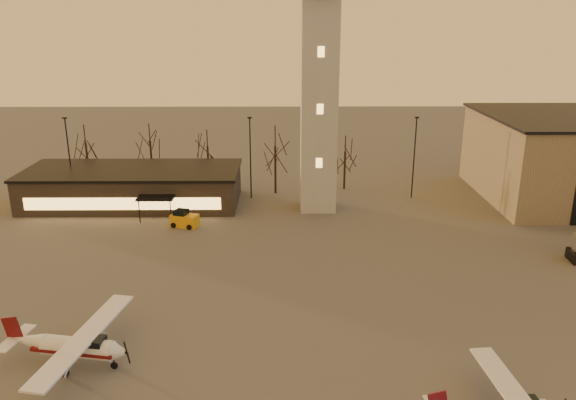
{
  "coord_description": "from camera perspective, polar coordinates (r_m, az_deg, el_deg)",
  "views": [
    {
      "loc": [
        -3.99,
        -32.61,
        21.36
      ],
      "look_at": [
        -3.6,
        13.0,
        6.54
      ],
      "focal_mm": 35.0,
      "sensor_mm": 36.0,
      "label": 1
    }
  ],
  "objects": [
    {
      "name": "tree_row",
      "position": [
        74.04,
        -8.06,
        5.8
      ],
      "size": [
        37.2,
        9.2,
        8.8
      ],
      "color": "black",
      "rests_on": "ground"
    },
    {
      "name": "cessna_rear",
      "position": [
        39.5,
        -20.33,
        -14.17
      ],
      "size": [
        9.02,
        11.35,
        3.12
      ],
      "rotation": [
        0.0,
        0.0,
        -0.18
      ],
      "color": "silver",
      "rests_on": "ground"
    },
    {
      "name": "light_poles",
      "position": [
        65.73,
        3.45,
        3.92
      ],
      "size": [
        58.5,
        12.25,
        10.14
      ],
      "color": "black",
      "rests_on": "ground"
    },
    {
      "name": "service_cart",
      "position": [
        61.29,
        -10.5,
        -2.03
      ],
      "size": [
        3.17,
        2.5,
        1.79
      ],
      "rotation": [
        0.0,
        0.0,
        -0.32
      ],
      "color": "orange",
      "rests_on": "ground"
    },
    {
      "name": "terminal",
      "position": [
        69.75,
        -15.44,
        1.36
      ],
      "size": [
        25.4,
        12.2,
        4.3
      ],
      "color": "black",
      "rests_on": "ground"
    },
    {
      "name": "control_tower",
      "position": [
        62.93,
        3.23,
        13.39
      ],
      "size": [
        6.8,
        6.8,
        32.6
      ],
      "color": "#9F9C97",
      "rests_on": "ground"
    },
    {
      "name": "ground",
      "position": [
        39.18,
        5.62,
        -15.13
      ],
      "size": [
        220.0,
        220.0,
        0.0
      ],
      "primitive_type": "plane",
      "color": "#494744",
      "rests_on": "ground"
    }
  ]
}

